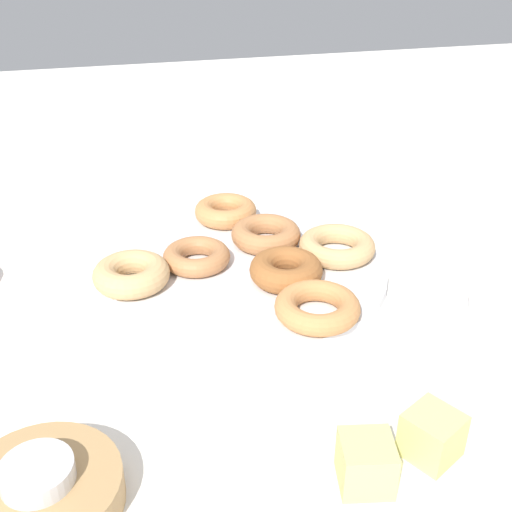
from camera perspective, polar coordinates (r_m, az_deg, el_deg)
name	(u,v)px	position (r m, az deg, el deg)	size (l,w,h in m)	color
ground_plane	(250,276)	(0.75, -0.58, -1.77)	(2.40, 2.40, 0.00)	white
donut_plate	(250,271)	(0.75, -0.58, -1.35)	(0.32, 0.32, 0.01)	silver
donut_0	(266,234)	(0.79, 0.91, 1.98)	(0.09, 0.09, 0.03)	#B27547
donut_1	(286,270)	(0.71, 2.73, -1.26)	(0.08, 0.08, 0.03)	#995B2D
donut_2	(225,211)	(0.86, -2.85, 4.07)	(0.08, 0.08, 0.03)	#C6844C
donut_3	(197,256)	(0.75, -5.38, -0.04)	(0.08, 0.08, 0.02)	#B27547
donut_4	(317,307)	(0.66, 5.56, -4.61)	(0.09, 0.09, 0.02)	#C6844C
donut_5	(336,244)	(0.78, 7.21, 1.04)	(0.09, 0.09, 0.02)	tan
donut_6	(131,274)	(0.72, -11.18, -1.61)	(0.09, 0.09, 0.03)	tan
candle_holder	(42,493)	(0.51, -18.77, -19.60)	(0.12, 0.12, 0.03)	tan
tealight	(37,473)	(0.50, -19.16, -18.01)	(0.05, 0.05, 0.01)	silver
fruit_bowl	(391,479)	(0.50, 12.06, -19.06)	(0.16, 0.16, 0.04)	silver
melon_chunk_left	(432,435)	(0.49, 15.60, -15.30)	(0.04, 0.04, 0.04)	#DBD67A
melon_chunk_right	(366,463)	(0.46, 9.90, -17.92)	(0.04, 0.04, 0.04)	#DBD67A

